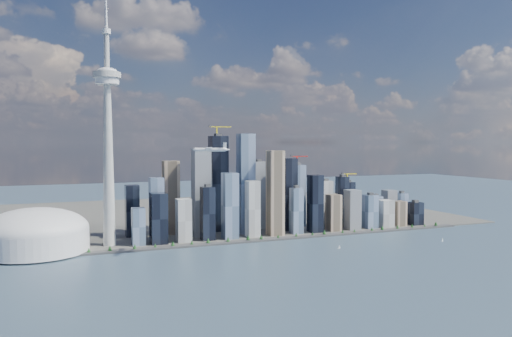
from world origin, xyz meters
name	(u,v)px	position (x,y,z in m)	size (l,w,h in m)	color
ground	(307,268)	(0.00, 0.00, 0.00)	(4000.00, 4000.00, 0.00)	#344F5C
seawall	(254,241)	(0.00, 250.00, 2.00)	(1100.00, 22.00, 4.00)	#383838
land	(200,214)	(0.00, 700.00, 1.50)	(1400.00, 900.00, 3.00)	#4C4C47
shoreline_trees	(254,238)	(0.00, 250.00, 8.78)	(960.53, 7.20, 8.80)	#3F2D1E
skyscraper_cluster	(264,200)	(59.62, 336.82, 79.29)	(736.00, 142.00, 255.69)	black
needle_tower	(108,133)	(-300.00, 310.00, 235.84)	(56.00, 56.00, 550.50)	#A5A5A0
dome_stadium	(36,233)	(-440.00, 300.00, 39.44)	(200.00, 200.00, 86.00)	silver
airplane	(211,149)	(-130.10, 138.76, 204.59)	(68.68, 61.32, 17.05)	white
sailboat_west	(339,247)	(135.29, 117.88, 2.85)	(6.42, 2.33, 8.87)	silver
sailboat_east	(443,240)	(384.31, 98.25, 3.05)	(6.71, 3.86, 9.49)	silver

